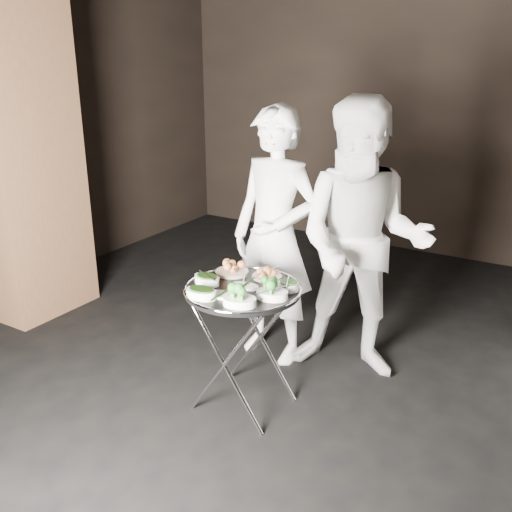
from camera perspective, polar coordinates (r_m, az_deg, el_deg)
The scene contains 17 objects.
floor at distance 3.70m, azimuth 1.16°, elevation -15.40°, with size 6.00×7.00×0.05m, color black.
wall_back at distance 6.36m, azimuth 17.94°, elevation 13.35°, with size 6.00×0.05×3.00m, color black.
column_left at distance 5.06m, azimuth -23.45°, elevation 11.31°, with size 0.80×0.80×3.00m, color brown.
tray_stand at distance 3.51m, azimuth -1.29°, elevation -8.61°, with size 0.53×0.45×0.78m.
serving_tray at distance 3.35m, azimuth -1.34°, elevation -3.36°, with size 0.70×0.70×0.04m.
potato_plate_a at distance 3.56m, azimuth -2.42°, elevation -1.26°, with size 0.21×0.21×0.08m.
potato_plate_b at distance 3.49m, azimuth 1.11°, elevation -1.75°, with size 0.18×0.18×0.07m.
greens_bowl at distance 3.32m, azimuth 3.26°, elevation -2.87°, with size 0.12×0.12×0.07m.
asparagus_plate_a at distance 3.35m, azimuth -1.06°, elevation -2.94°, with size 0.17×0.11×0.03m.
asparagus_plate_b at distance 3.23m, azimuth -3.31°, elevation -3.83°, with size 0.18×0.11×0.04m.
spinach_bowl_a at distance 3.41m, azimuth -4.93°, elevation -2.25°, with size 0.19×0.14×0.07m.
spinach_bowl_b at distance 3.22m, azimuth -5.49°, elevation -3.60°, with size 0.19×0.14×0.08m.
broccoli_bowl_a at distance 3.20m, azimuth 1.63°, elevation -3.69°, with size 0.21×0.18×0.08m.
broccoli_bowl_b at distance 3.11m, azimuth -1.66°, elevation -4.39°, with size 0.22×0.19×0.08m.
serving_utensils at distance 3.38m, azimuth -0.48°, elevation -2.10°, with size 0.58×0.44×0.01m.
waiter_left at distance 3.93m, azimuth 1.89°, elevation 1.87°, with size 0.65×0.43×1.79m, color silver.
waiter_right at distance 3.76m, azimuth 10.57°, elevation 1.27°, with size 0.91×0.71×1.87m, color silver.
Camera 1 is at (1.51, -2.62, 2.10)m, focal length 40.00 mm.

